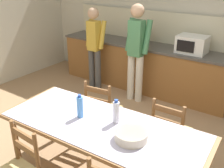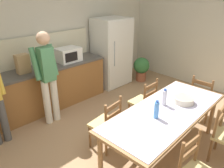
% 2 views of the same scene
% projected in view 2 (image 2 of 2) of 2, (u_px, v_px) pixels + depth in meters
% --- Properties ---
extents(ground_plane, '(8.32, 8.32, 0.00)m').
position_uv_depth(ground_plane, '(134.00, 150.00, 3.57)').
color(ground_plane, '#9E7A56').
extents(wall_back, '(6.52, 0.12, 2.90)m').
position_uv_depth(wall_back, '(43.00, 37.00, 4.72)').
color(wall_back, beige).
rests_on(wall_back, ground).
extents(kitchen_counter, '(3.52, 0.66, 0.93)m').
position_uv_depth(kitchen_counter, '(29.00, 93.00, 4.41)').
color(kitchen_counter, brown).
rests_on(kitchen_counter, ground).
extents(counter_splashback, '(3.48, 0.03, 0.60)m').
position_uv_depth(counter_splashback, '(16.00, 54.00, 4.30)').
color(counter_splashback, beige).
rests_on(counter_splashback, kitchen_counter).
extents(refrigerator, '(0.89, 0.73, 1.75)m').
position_uv_depth(refrigerator, '(112.00, 52.00, 5.69)').
color(refrigerator, silver).
rests_on(refrigerator, ground).
extents(microwave, '(0.50, 0.39, 0.30)m').
position_uv_depth(microwave, '(68.00, 55.00, 4.77)').
color(microwave, white).
rests_on(microwave, kitchen_counter).
extents(paper_bag, '(0.24, 0.16, 0.36)m').
position_uv_depth(paper_bag, '(23.00, 64.00, 4.11)').
color(paper_bag, tan).
rests_on(paper_bag, kitchen_counter).
extents(dining_table, '(2.27, 0.98, 0.78)m').
position_uv_depth(dining_table, '(166.00, 115.00, 3.22)').
color(dining_table, olive).
rests_on(dining_table, ground).
extents(bottle_near_centre, '(0.07, 0.07, 0.27)m').
position_uv_depth(bottle_near_centre, '(156.00, 110.00, 2.96)').
color(bottle_near_centre, '#4C8ED6').
rests_on(bottle_near_centre, dining_table).
extents(bottle_off_centre, '(0.07, 0.07, 0.27)m').
position_uv_depth(bottle_off_centre, '(164.00, 98.00, 3.29)').
color(bottle_off_centre, silver).
rests_on(bottle_off_centre, dining_table).
extents(serving_bowl, '(0.32, 0.32, 0.09)m').
position_uv_depth(serving_bowl, '(184.00, 99.00, 3.39)').
color(serving_bowl, beige).
rests_on(serving_bowl, dining_table).
extents(chair_side_far_right, '(0.43, 0.41, 0.91)m').
position_uv_depth(chair_side_far_right, '(144.00, 102.00, 4.13)').
color(chair_side_far_right, brown).
rests_on(chair_side_far_right, ground).
extents(chair_head_end, '(0.42, 0.44, 0.91)m').
position_uv_depth(chair_head_end, '(202.00, 98.00, 4.27)').
color(chair_head_end, brown).
rests_on(chair_head_end, ground).
extents(chair_side_far_left, '(0.47, 0.45, 0.91)m').
position_uv_depth(chair_side_far_left, '(107.00, 124.00, 3.46)').
color(chair_side_far_left, brown).
rests_on(chair_side_far_left, ground).
extents(person_at_counter, '(0.44, 0.30, 1.76)m').
position_uv_depth(person_at_counter, '(47.00, 74.00, 3.96)').
color(person_at_counter, silver).
rests_on(person_at_counter, ground).
extents(potted_plant, '(0.44, 0.44, 0.67)m').
position_uv_depth(potted_plant, '(141.00, 68.00, 6.07)').
color(potted_plant, brown).
rests_on(potted_plant, ground).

